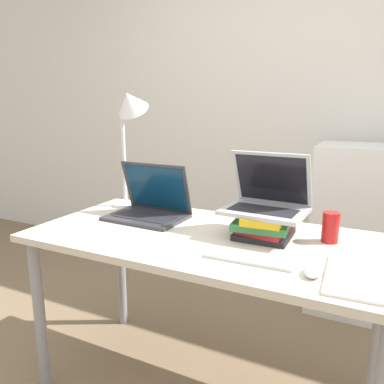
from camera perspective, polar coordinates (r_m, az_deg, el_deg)
The scene contains 11 objects.
wall_back at distance 2.91m, azimuth 14.68°, elevation 13.54°, with size 8.00×0.05×2.70m.
desk at distance 1.61m, azimuth 2.23°, elevation -9.46°, with size 1.50×0.73×0.76m.
laptop_left at distance 1.83m, azimuth -6.49°, elevation -2.30°, with size 0.37×0.27×0.26m.
book_stack at distance 1.58m, azimuth 10.96°, elevation -5.00°, with size 0.23×0.27×0.10m.
laptop_on_books at distance 1.57m, azimuth 11.31°, elevation -1.20°, with size 0.34×0.27×0.25m.
wireless_keyboard at distance 1.35m, azimuth 8.76°, elevation -9.88°, with size 0.32×0.11×0.01m.
mouse at distance 1.28m, azimuth 18.02°, elevation -11.31°, with size 0.06×0.11×0.03m.
notepad at distance 1.30m, azimuth 24.62°, elevation -11.93°, with size 0.23×0.32×0.01m.
soda_can at distance 1.59m, azimuth 20.34°, elevation -5.06°, with size 0.07×0.07×0.12m.
desk_lamp at distance 1.95m, azimuth -9.56°, elevation 11.30°, with size 0.23×0.20×0.64m.
mini_fridge at distance 2.60m, azimuth 24.35°, elevation -5.28°, with size 0.58×0.49×1.07m.
Camera 1 is at (0.61, -1.00, 1.28)m, focal length 35.00 mm.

